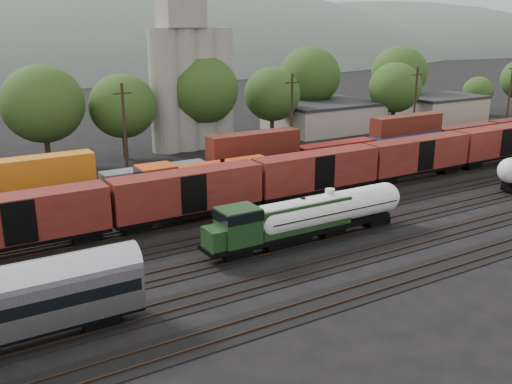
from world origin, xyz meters
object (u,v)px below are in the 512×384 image
green_locomotive (277,223)px  tank_car_a (329,210)px  grain_silo (191,74)px  orange_locomotive (197,181)px

green_locomotive → tank_car_a: tank_car_a is taller
green_locomotive → tank_car_a: bearing=0.0°
tank_car_a → green_locomotive: bearing=-180.0°
tank_car_a → grain_silo: (5.77, 41.00, 8.72)m
tank_car_a → orange_locomotive: bearing=111.6°
green_locomotive → tank_car_a: size_ratio=0.95×
tank_car_a → orange_locomotive: orange_locomotive is taller
green_locomotive → orange_locomotive: 15.01m
green_locomotive → tank_car_a: (5.62, 0.00, 0.19)m
tank_car_a → orange_locomotive: 16.13m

